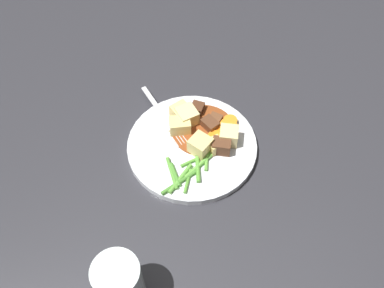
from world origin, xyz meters
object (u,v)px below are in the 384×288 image
potato_chunk_5 (180,126)px  meat_chunk_0 (210,124)px  carrot_slice_5 (230,121)px  potato_chunk_3 (229,136)px  carrot_slice_1 (220,126)px  potato_chunk_4 (200,145)px  carrot_slice_2 (186,111)px  carrot_slice_3 (228,127)px  meat_chunk_1 (215,120)px  carrot_slice_0 (215,138)px  dinner_plate (192,146)px  potato_chunk_2 (181,113)px  meat_chunk_2 (197,108)px  water_glass (119,283)px  potato_chunk_1 (187,116)px  fork (164,116)px  meat_chunk_3 (222,144)px  carrot_slice_4 (192,114)px  potato_chunk_0 (215,146)px

potato_chunk_5 → meat_chunk_0: 0.06m
carrot_slice_5 → potato_chunk_3: bearing=-172.5°
carrot_slice_1 → carrot_slice_5: (0.02, -0.02, 0.00)m
carrot_slice_1 → potato_chunk_4: size_ratio=0.82×
carrot_slice_2 → potato_chunk_3: bearing=-115.8°
carrot_slice_3 → meat_chunk_1: (0.01, 0.03, 0.00)m
carrot_slice_0 → carrot_slice_2: (0.05, 0.07, 0.00)m
dinner_plate → potato_chunk_2: 0.07m
meat_chunk_2 → potato_chunk_4: bearing=-162.4°
carrot_slice_3 → carrot_slice_2: bearing=78.5°
meat_chunk_0 → water_glass: water_glass is taller
potato_chunk_2 → potato_chunk_1: bearing=-120.3°
carrot_slice_3 → potato_chunk_2: potato_chunk_2 is taller
potato_chunk_4 → meat_chunk_0: potato_chunk_4 is taller
carrot_slice_3 → potato_chunk_3: bearing=-166.1°
potato_chunk_4 → meat_chunk_2: (0.10, 0.03, -0.01)m
carrot_slice_1 → meat_chunk_0: 0.02m
carrot_slice_0 → fork: carrot_slice_0 is taller
potato_chunk_4 → water_glass: (-0.29, 0.05, 0.02)m
potato_chunk_3 → meat_chunk_3: size_ratio=1.01×
meat_chunk_0 → water_glass: (-0.35, 0.06, 0.03)m
dinner_plate → potato_chunk_1: 0.06m
carrot_slice_4 → meat_chunk_3: 0.10m
meat_chunk_2 → water_glass: bearing=176.8°
carrot_slice_2 → carrot_slice_3: bearing=-101.5°
potato_chunk_2 → potato_chunk_3: (-0.03, -0.11, 0.00)m
dinner_plate → potato_chunk_0: bearing=-92.7°
carrot_slice_1 → meat_chunk_1: (0.01, 0.01, 0.00)m
carrot_slice_0 → meat_chunk_0: bearing=32.6°
dinner_plate → potato_chunk_1: bearing=25.0°
potato_chunk_2 → carrot_slice_3: bearing=-92.5°
potato_chunk_0 → water_glass: (-0.30, 0.08, 0.02)m
carrot_slice_5 → fork: bearing=98.1°
potato_chunk_4 → meat_chunk_3: (0.02, -0.04, -0.00)m
meat_chunk_1 → potato_chunk_0: bearing=-167.8°
carrot_slice_3 → carrot_slice_5: (0.01, -0.00, -0.00)m
carrot_slice_3 → meat_chunk_2: 0.08m
carrot_slice_0 → carrot_slice_5: (0.05, -0.02, -0.00)m
carrot_slice_1 → potato_chunk_0: 0.06m
carrot_slice_0 → carrot_slice_2: size_ratio=1.14×
potato_chunk_5 → dinner_plate: bearing=-129.8°
carrot_slice_0 → meat_chunk_3: (-0.02, -0.02, 0.01)m
potato_chunk_1 → meat_chunk_2: 0.04m
carrot_slice_4 → potato_chunk_1: (-0.02, 0.01, 0.01)m
meat_chunk_0 → meat_chunk_3: size_ratio=0.94×
carrot_slice_3 → meat_chunk_0: meat_chunk_0 is taller
carrot_slice_1 → potato_chunk_1: size_ratio=0.79×
potato_chunk_5 → potato_chunk_0: bearing=-110.2°
meat_chunk_1 → meat_chunk_0: bearing=157.0°
carrot_slice_3 → fork: 0.13m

